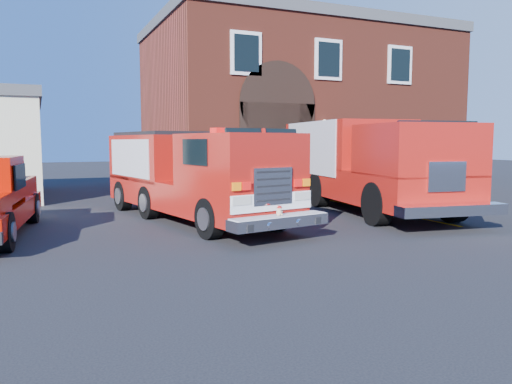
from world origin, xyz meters
name	(u,v)px	position (x,y,z in m)	size (l,w,h in m)	color
ground	(235,243)	(0.00, 0.00, 0.00)	(100.00, 100.00, 0.00)	black
parking_stripe_near	(423,219)	(6.50, 1.00, 0.00)	(0.12, 3.00, 0.01)	#DBB90B
parking_stripe_mid	(364,207)	(6.50, 4.00, 0.00)	(0.12, 3.00, 0.01)	#DBB90B
parking_stripe_far	(320,198)	(6.50, 7.00, 0.00)	(0.12, 3.00, 0.01)	#DBB90B
fire_station	(295,107)	(8.99, 13.98, 4.25)	(15.20, 10.20, 8.45)	maroon
fire_engine	(191,174)	(0.05, 3.72, 1.39)	(3.96, 8.99, 2.68)	black
secondary_truck	(364,161)	(6.18, 3.60, 1.67)	(4.28, 9.76, 3.06)	black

